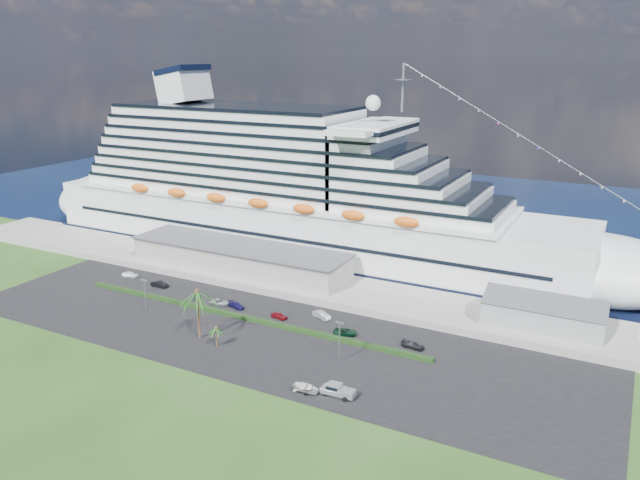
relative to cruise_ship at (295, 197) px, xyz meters
The scene contains 22 objects.
ground 69.56m from the cruise_ship, 71.40° to the right, with size 420.00×420.00×0.00m, color #224316.
asphalt_lot 59.58m from the cruise_ship, 67.89° to the right, with size 140.00×38.00×0.12m, color black.
wharf 35.90m from the cruise_ship, 48.10° to the right, with size 240.00×20.00×1.80m, color gray.
water 71.40m from the cruise_ship, 71.93° to the left, with size 420.00×160.00×0.02m, color black.
cruise_ship is the anchor object (origin of this frame).
terminal_building 26.92m from the cruise_ship, 98.22° to the right, with size 61.00×15.00×6.30m.
port_shed 78.32m from the cruise_ship, 18.08° to the right, with size 24.00×12.31×7.37m.
hedge 52.41m from the cruise_ship, 74.26° to the right, with size 88.00×1.10×0.90m, color black.
lamp_post_left 57.50m from the cruise_ship, 96.59° to the right, with size 1.60×0.35×8.27m.
lamp_post_right 70.64m from the cruise_ship, 53.44° to the right, with size 1.60×0.35×8.27m.
palm_tall 61.56m from the cruise_ship, 79.12° to the right, with size 8.82×8.82×11.13m.
palm_short 65.13m from the cruise_ship, 74.52° to the right, with size 3.53×3.53×4.56m.
parked_car_0 50.61m from the cruise_ship, 124.82° to the right, with size 1.72×4.28×1.46m, color white.
parked_car_1 47.04m from the cruise_ship, 110.81° to the right, with size 1.62×4.65×1.53m, color black.
parked_car_2 46.77m from the cruise_ship, 84.15° to the right, with size 2.14×4.64×1.29m, color #9DA2A6.
parked_car_3 47.21m from the cruise_ship, 78.21° to the right, with size 1.83×4.50×1.30m, color #18154C.
parked_car_4 51.34m from the cruise_ship, 64.55° to the right, with size 1.58×3.93×1.34m, color maroon.
parked_car_5 51.61m from the cruise_ship, 53.59° to the right, with size 1.65×4.74×1.56m, color #94989B.
parked_car_6 60.50m from the cruise_ship, 50.07° to the right, with size 2.28×4.94×1.37m, color black.
parked_car_7 69.93m from the cruise_ship, 40.25° to the right, with size 1.90×4.68×1.36m, color black.
pickup_truck 83.24m from the cruise_ship, 55.21° to the right, with size 6.12×2.51×2.13m.
boat_trailer 81.75m from the cruise_ship, 58.96° to the right, with size 5.54×3.70×1.58m.
Camera 1 is at (66.37, -88.12, 56.40)m, focal length 35.00 mm.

